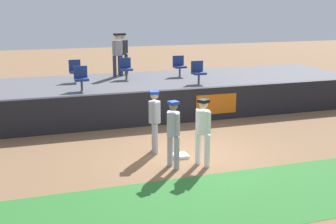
{
  "coord_description": "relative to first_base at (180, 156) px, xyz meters",
  "views": [
    {
      "loc": [
        -4.07,
        -10.52,
        3.99
      ],
      "look_at": [
        -0.24,
        0.95,
        1.0
      ],
      "focal_mm": 47.47,
      "sensor_mm": 36.0,
      "label": 1
    }
  ],
  "objects": [
    {
      "name": "spectator_hooded",
      "position": [
        0.24,
        7.69,
        1.99
      ],
      "size": [
        0.47,
        0.39,
        1.73
      ],
      "rotation": [
        0.0,
        0.0,
        3.36
      ],
      "color": "#33384C",
      "rests_on": "bleacher_platform"
    },
    {
      "name": "seat_front_left",
      "position": [
        -1.89,
        4.75,
        1.47
      ],
      "size": [
        0.46,
        0.44,
        0.84
      ],
      "color": "#4C4C51",
      "rests_on": "bleacher_platform"
    },
    {
      "name": "bleacher_platform",
      "position": [
        0.24,
        5.88,
        0.48
      ],
      "size": [
        18.0,
        4.8,
        1.03
      ],
      "primitive_type": "cube",
      "color": "#59595E",
      "rests_on": "ground_plane"
    },
    {
      "name": "player_runner_visitor",
      "position": [
        -0.41,
        -0.65,
        0.94
      ],
      "size": [
        0.39,
        0.46,
        1.68
      ],
      "rotation": [
        0.0,
        0.0,
        -1.33
      ],
      "color": "#9EA3AD",
      "rests_on": "ground_plane"
    },
    {
      "name": "player_coach_visitor",
      "position": [
        -0.51,
        0.61,
        0.94
      ],
      "size": [
        0.38,
        0.47,
        1.7
      ],
      "rotation": [
        0.0,
        0.0,
        -1.77
      ],
      "color": "#9EA3AD",
      "rests_on": "ground_plane"
    },
    {
      "name": "player_fielder_home",
      "position": [
        0.32,
        -0.74,
        0.94
      ],
      "size": [
        0.43,
        0.55,
        1.7
      ],
      "rotation": [
        0.0,
        0.0,
        -1.12
      ],
      "color": "white",
      "rests_on": "ground_plane"
    },
    {
      "name": "ground_plane",
      "position": [
        0.24,
        0.05,
        -0.04
      ],
      "size": [
        60.0,
        60.0,
        0.0
      ],
      "primitive_type": "plane",
      "color": "#846042"
    },
    {
      "name": "seat_back_right",
      "position": [
        2.33,
        6.55,
        1.47
      ],
      "size": [
        0.47,
        0.44,
        0.84
      ],
      "color": "#4C4C51",
      "rests_on": "bleacher_platform"
    },
    {
      "name": "grass_foreground_strip",
      "position": [
        0.24,
        -2.78,
        -0.04
      ],
      "size": [
        18.0,
        2.8,
        0.01
      ],
      "primitive_type": "cube",
      "color": "#2D722D",
      "rests_on": "ground_plane"
    },
    {
      "name": "field_wall",
      "position": [
        0.25,
        3.31,
        0.54
      ],
      "size": [
        18.0,
        0.26,
        1.15
      ],
      "color": "black",
      "rests_on": "ground_plane"
    },
    {
      "name": "seat_back_center",
      "position": [
        0.1,
        6.55,
        1.47
      ],
      "size": [
        0.45,
        0.44,
        0.84
      ],
      "color": "#4C4C51",
      "rests_on": "bleacher_platform"
    },
    {
      "name": "seat_back_left",
      "position": [
        -1.87,
        6.55,
        1.46
      ],
      "size": [
        0.44,
        0.44,
        0.84
      ],
      "color": "#4C4C51",
      "rests_on": "bleacher_platform"
    },
    {
      "name": "spectator_capped",
      "position": [
        -0.05,
        7.34,
        2.01
      ],
      "size": [
        0.47,
        0.42,
        1.75
      ],
      "rotation": [
        0.0,
        0.0,
        3.48
      ],
      "color": "#33384C",
      "rests_on": "bleacher_platform"
    },
    {
      "name": "seat_front_right",
      "position": [
        2.44,
        4.75,
        1.47
      ],
      "size": [
        0.47,
        0.44,
        0.84
      ],
      "color": "#4C4C51",
      "rests_on": "bleacher_platform"
    },
    {
      "name": "first_base",
      "position": [
        0.0,
        0.0,
        0.0
      ],
      "size": [
        0.4,
        0.4,
        0.08
      ],
      "primitive_type": "cube",
      "color": "white",
      "rests_on": "ground_plane"
    }
  ]
}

